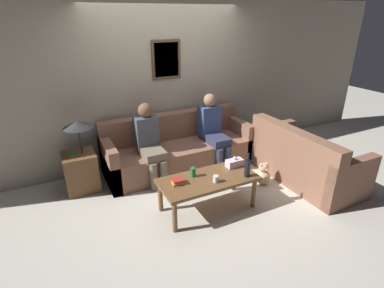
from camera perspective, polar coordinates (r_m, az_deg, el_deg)
The scene contains 14 objects.
ground_plane at distance 4.68m, azimuth -0.05°, elevation -6.77°, with size 16.00×16.00×0.00m, color beige.
wall_back at distance 5.00m, azimuth -4.94°, elevation 11.26°, with size 9.00×0.08×2.60m.
couch_main at distance 4.94m, azimuth -2.63°, elevation -1.09°, with size 2.41×0.83×0.87m.
couch_side at distance 4.84m, azimuth 20.48°, elevation -3.20°, with size 0.83×1.67×0.87m.
coffee_table at distance 3.84m, azimuth 3.05°, elevation -7.28°, with size 1.25×0.58×0.45m.
side_table_with_lamp at distance 4.56m, azimuth -20.48°, elevation -3.95°, with size 0.48×0.45×1.05m.
wine_bottle at distance 3.85m, azimuth 10.50°, elevation -4.46°, with size 0.07×0.07×0.32m.
drinking_glass at distance 3.72m, azimuth 4.57°, elevation -6.64°, with size 0.07×0.07×0.09m.
book_stack at distance 3.67m, azimuth -2.74°, elevation -7.17°, with size 0.15×0.13×0.06m.
soda_can at distance 3.81m, azimuth 0.20°, elevation -5.39°, with size 0.07×0.07×0.12m.
tissue_box at distance 4.10m, azimuth 8.10°, elevation -3.56°, with size 0.23×0.12×0.14m.
person_left at distance 4.47m, azimuth -8.10°, elevation 0.66°, with size 0.34×0.61×1.18m.
person_right at distance 4.92m, azimuth 4.02°, elevation 3.02°, with size 0.34×0.65×1.19m.
teddy_bear at distance 4.62m, azimuth 13.39°, elevation -5.73°, with size 0.22×0.22×0.35m.
Camera 1 is at (-1.80, -3.61, 2.36)m, focal length 28.00 mm.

